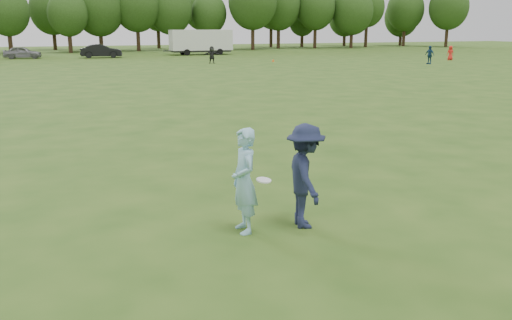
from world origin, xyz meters
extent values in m
plane|color=#294C15|center=(0.00, 0.00, 0.00)|extent=(200.00, 200.00, 0.00)
imported|color=#8DC6DA|center=(-1.50, -0.27, 0.98)|extent=(0.47, 0.71, 1.95)
imported|color=#1B223D|center=(-0.33, -0.41, 0.99)|extent=(0.96, 1.39, 1.98)
imported|color=navy|center=(30.79, 35.79, 0.89)|extent=(0.69, 1.13, 1.79)
imported|color=red|center=(37.01, 40.15, 0.79)|extent=(0.86, 0.66, 1.57)
imported|color=#2A2A2A|center=(10.86, 44.45, 0.86)|extent=(1.66, 0.82, 1.71)
imported|color=slate|center=(-7.40, 59.80, 0.71)|extent=(4.32, 2.14, 1.42)
imported|color=black|center=(1.30, 58.53, 0.79)|extent=(4.92, 2.12, 1.58)
cone|color=#E3520B|center=(17.71, 44.78, 0.15)|extent=(0.28, 0.28, 0.30)
cylinder|color=white|center=(-1.23, -0.58, 1.04)|extent=(0.28, 0.28, 0.08)
cube|color=white|center=(14.21, 61.11, 1.90)|extent=(8.00, 2.50, 2.60)
cube|color=black|center=(14.21, 61.11, 0.50)|extent=(7.60, 2.30, 0.25)
cylinder|color=black|center=(12.01, 59.86, 0.40)|extent=(0.80, 0.25, 0.80)
cylinder|color=black|center=(12.01, 62.36, 0.40)|extent=(0.80, 0.25, 0.80)
cylinder|color=black|center=(16.41, 59.86, 0.40)|extent=(0.80, 0.25, 0.80)
cylinder|color=black|center=(16.41, 62.36, 0.40)|extent=(0.80, 0.25, 0.80)
cube|color=#333333|center=(9.81, 61.11, 0.55)|extent=(1.20, 0.15, 0.12)
cylinder|color=#332114|center=(-9.32, 72.95, 1.57)|extent=(0.56, 0.56, 3.14)
ellipsoid|color=#213B13|center=(-9.32, 72.95, 5.60)|extent=(5.78, 5.78, 6.64)
cylinder|color=#332114|center=(-1.61, 72.69, 1.51)|extent=(0.56, 0.56, 3.01)
ellipsoid|color=#213B13|center=(-1.61, 72.69, 5.34)|extent=(5.46, 5.46, 6.28)
cylinder|color=#332114|center=(2.83, 75.07, 1.61)|extent=(0.56, 0.56, 3.23)
ellipsoid|color=#213B13|center=(2.83, 75.07, 6.32)|extent=(7.29, 7.29, 8.38)
cylinder|color=#332114|center=(8.24, 74.97, 1.88)|extent=(0.56, 0.56, 3.77)
ellipsoid|color=#213B13|center=(8.24, 74.97, 6.72)|extent=(6.95, 6.95, 8.00)
cylinder|color=#332114|center=(13.38, 75.56, 1.66)|extent=(0.56, 0.56, 3.33)
ellipsoid|color=#213B13|center=(13.38, 75.56, 6.18)|extent=(6.71, 6.71, 7.71)
cylinder|color=#332114|center=(19.58, 75.81, 1.61)|extent=(0.56, 0.56, 3.22)
ellipsoid|color=#213B13|center=(19.58, 75.81, 5.57)|extent=(5.54, 5.54, 6.37)
cylinder|color=#332114|center=(25.83, 72.87, 2.08)|extent=(0.56, 0.56, 4.15)
ellipsoid|color=#213B13|center=(25.83, 72.87, 7.38)|extent=(7.59, 7.59, 8.73)
cylinder|color=#332114|center=(31.73, 76.39, 1.97)|extent=(0.56, 0.56, 3.95)
ellipsoid|color=#213B13|center=(31.73, 76.39, 6.99)|extent=(7.16, 7.16, 8.24)
cylinder|color=#332114|center=(37.86, 75.01, 1.95)|extent=(0.56, 0.56, 3.90)
ellipsoid|color=#213B13|center=(37.86, 75.01, 6.66)|extent=(6.49, 6.49, 7.46)
cylinder|color=#332114|center=(44.17, 73.78, 1.58)|extent=(0.56, 0.56, 3.16)
ellipsoid|color=#213B13|center=(44.17, 73.78, 6.13)|extent=(6.99, 6.99, 8.04)
cylinder|color=#332114|center=(48.56, 76.19, 2.15)|extent=(0.56, 0.56, 4.29)
ellipsoid|color=#213B13|center=(48.56, 76.19, 6.85)|extent=(6.02, 6.02, 6.93)
cylinder|color=#332114|center=(57.70, 77.76, 1.84)|extent=(0.56, 0.56, 3.68)
ellipsoid|color=#213B13|center=(57.70, 77.76, 6.56)|extent=(6.78, 6.78, 7.80)
cylinder|color=#332114|center=(62.77, 72.10, 1.98)|extent=(0.56, 0.56, 3.96)
ellipsoid|color=#213B13|center=(62.77, 72.10, 6.91)|extent=(6.93, 6.93, 7.96)
cylinder|color=#332114|center=(-3.49, 83.39, 1.64)|extent=(0.56, 0.56, 3.28)
ellipsoid|color=#213B13|center=(-3.49, 83.39, 6.16)|extent=(6.78, 6.78, 7.79)
cylinder|color=#332114|center=(3.45, 81.85, 1.56)|extent=(0.56, 0.56, 3.11)
ellipsoid|color=#213B13|center=(3.45, 81.85, 5.38)|extent=(5.34, 5.34, 6.14)
cylinder|color=#332114|center=(12.88, 83.26, 1.75)|extent=(0.56, 0.56, 3.50)
ellipsoid|color=#213B13|center=(12.88, 83.26, 5.55)|extent=(4.82, 4.82, 5.54)
cylinder|color=#332114|center=(20.66, 83.86, 1.90)|extent=(0.56, 0.56, 3.80)
ellipsoid|color=#213B13|center=(20.66, 83.86, 6.49)|extent=(6.34, 6.34, 7.29)
cylinder|color=#332114|center=(32.72, 82.11, 1.92)|extent=(0.56, 0.56, 3.84)
ellipsoid|color=#213B13|center=(32.72, 82.11, 6.01)|extent=(5.09, 5.09, 5.86)
cylinder|color=#332114|center=(38.25, 80.94, 1.29)|extent=(0.56, 0.56, 2.58)
ellipsoid|color=#213B13|center=(38.25, 80.94, 4.64)|extent=(4.86, 4.86, 5.59)
cylinder|color=#332114|center=(47.73, 82.38, 1.31)|extent=(0.56, 0.56, 2.62)
ellipsoid|color=#213B13|center=(47.73, 82.38, 5.22)|extent=(6.11, 6.11, 7.02)
cylinder|color=#332114|center=(59.29, 81.05, 1.27)|extent=(0.56, 0.56, 2.54)
ellipsoid|color=#213B13|center=(59.29, 81.05, 5.29)|extent=(6.47, 6.47, 7.44)
camera|label=1|loc=(-4.64, -9.21, 3.72)|focal=38.00mm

